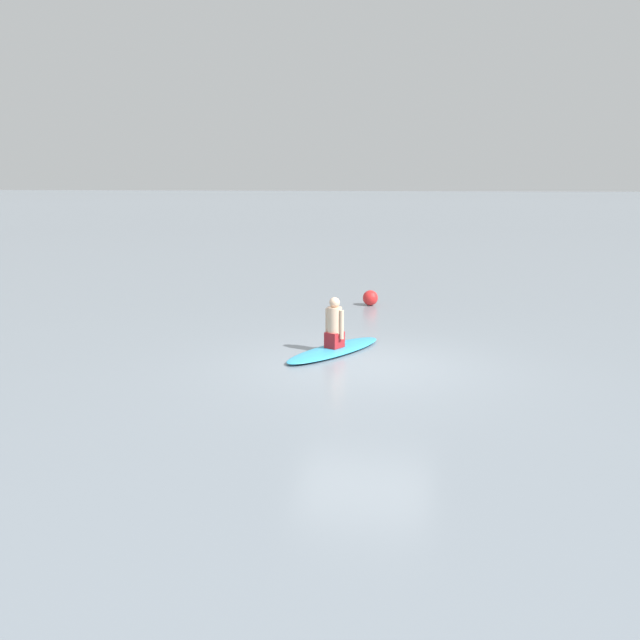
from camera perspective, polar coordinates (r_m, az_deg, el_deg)
name	(u,v)px	position (r m, az deg, el deg)	size (l,w,h in m)	color
ground_plane	(365,366)	(12.55, 3.75, -3.77)	(400.00, 400.00, 0.00)	gray
surfboard	(334,350)	(13.46, 1.20, -2.47)	(2.71, 0.73, 0.10)	#339EC6
person_paddler	(335,325)	(13.35, 1.20, -0.40)	(0.41, 0.41, 0.99)	#A51E23
buoy_marker	(370,298)	(18.50, 4.17, 1.83)	(0.41, 0.41, 0.41)	red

